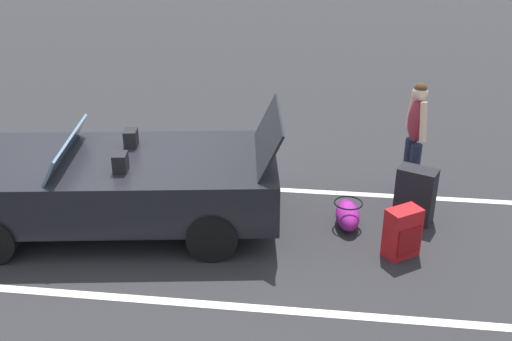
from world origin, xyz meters
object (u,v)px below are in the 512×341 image
Objects in this scene: suitcase_large_black at (415,195)px; traveler_person at (415,134)px; convertible_car at (97,183)px; suitcase_medium_bright at (402,233)px; duffel_bag at (348,215)px.

traveler_person is at bearing 21.98° from suitcase_large_black.
convertible_car reaches higher than suitcase_medium_bright.
suitcase_large_black is 1.12× the size of duffel_bag.
convertible_car reaches higher than suitcase_large_black.
suitcase_medium_bright is 0.38× the size of traveler_person.
duffel_bag is at bearing -170.43° from suitcase_medium_bright.
suitcase_large_black reaches higher than suitcase_medium_bright.
convertible_car is at bearing 2.77° from traveler_person.
suitcase_medium_bright is (-3.77, 0.27, -0.28)m from convertible_car.
suitcase_medium_bright is (0.24, 0.87, -0.06)m from suitcase_large_black.
convertible_car is 2.65× the size of traveler_person.
duffel_bag is at bearing 32.31° from traveler_person.
suitcase_large_black is 0.91m from suitcase_medium_bright.
suitcase_medium_bright is 0.94× the size of duffel_bag.
suitcase_large_black reaches higher than duffel_bag.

